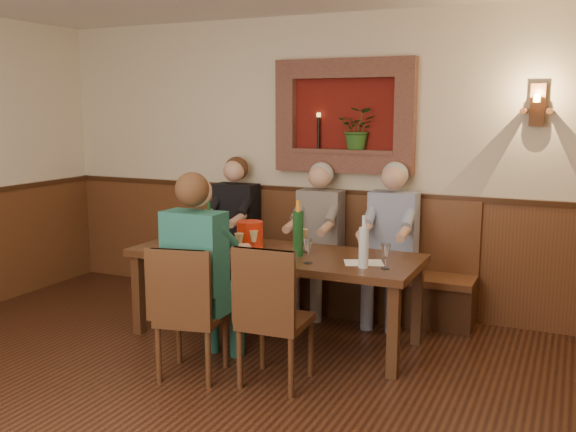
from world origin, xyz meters
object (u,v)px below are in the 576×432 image
object	(u,v)px
bench	(317,275)
wine_bottle_green_b	(209,226)
person_bench_left	(233,242)
person_bench_right	(390,257)
chair_near_left	(192,339)
dining_table	(275,261)
person_bench_mid	(317,251)
wine_bottle_green_a	(298,233)
chair_near_right	(275,344)
water_bottle	(364,246)
spittoon_bucket	(250,236)
person_chair_front	(203,288)

from	to	relation	value
bench	wine_bottle_green_b	xyz separation A→B (m)	(-0.63, -0.94, 0.59)
bench	person_bench_left	xyz separation A→B (m)	(-0.87, -0.11, 0.27)
person_bench_right	person_bench_left	bearing A→B (deg)	180.00
chair_near_left	person_bench_right	size ratio (longest dim) A/B	0.67
dining_table	person_bench_mid	xyz separation A→B (m)	(0.04, 0.84, -0.09)
wine_bottle_green_a	wine_bottle_green_b	world-z (taller)	wine_bottle_green_a
bench	person_bench_mid	xyz separation A→B (m)	(0.04, -0.11, 0.26)
bench	chair_near_right	xyz separation A→B (m)	(0.39, -1.75, -0.03)
wine_bottle_green_b	water_bottle	size ratio (longest dim) A/B	1.03
wine_bottle_green_a	bench	bearing A→B (deg)	103.35
chair_near_right	wine_bottle_green_a	world-z (taller)	wine_bottle_green_a
person_bench_left	wine_bottle_green_a	bearing A→B (deg)	-39.00
chair_near_right	wine_bottle_green_a	size ratio (longest dim) A/B	2.22
bench	spittoon_bucket	distance (m)	1.14
bench	wine_bottle_green_b	distance (m)	1.27
chair_near_right	wine_bottle_green_b	world-z (taller)	wine_bottle_green_b
chair_near_left	chair_near_right	bearing A→B (deg)	1.20
person_bench_mid	spittoon_bucket	bearing A→B (deg)	-105.72
chair_near_right	person_bench_right	xyz separation A→B (m)	(0.36, 1.65, 0.31)
chair_near_left	bench	bearing A→B (deg)	72.07
person_chair_front	wine_bottle_green_a	world-z (taller)	person_chair_front
bench	wine_bottle_green_b	size ratio (longest dim) A/B	7.41
dining_table	person_chair_front	distance (m)	0.81
spittoon_bucket	person_bench_mid	bearing A→B (deg)	74.28
chair_near_left	person_bench_mid	world-z (taller)	person_bench_mid
person_bench_mid	person_bench_right	distance (m)	0.71
wine_bottle_green_a	wine_bottle_green_b	bearing A→B (deg)	175.65
chair_near_left	person_bench_left	bearing A→B (deg)	98.73
chair_near_right	person_bench_left	distance (m)	2.10
bench	person_bench_right	distance (m)	0.81
bench	chair_near_left	xyz separation A→B (m)	(-0.21, -1.89, -0.04)
chair_near_right	spittoon_bucket	size ratio (longest dim) A/B	4.08
person_bench_right	wine_bottle_green_b	size ratio (longest dim) A/B	3.58
person_bench_right	spittoon_bucket	size ratio (longest dim) A/B	5.87
person_bench_left	water_bottle	xyz separation A→B (m)	(1.70, -1.04, 0.31)
water_bottle	wine_bottle_green_a	bearing A→B (deg)	166.23
person_bench_right	water_bottle	bearing A→B (deg)	-85.44
water_bottle	dining_table	bearing A→B (deg)	166.08
person_bench_mid	person_bench_right	world-z (taller)	person_bench_right
dining_table	chair_near_left	size ratio (longest dim) A/B	2.45
spittoon_bucket	dining_table	bearing A→B (deg)	11.33
person_bench_left	spittoon_bucket	world-z (taller)	person_bench_left
spittoon_bucket	water_bottle	xyz separation A→B (m)	(1.04, -0.17, 0.04)
person_bench_left	person_chair_front	size ratio (longest dim) A/B	0.98
chair_near_right	bench	bearing A→B (deg)	100.08
dining_table	chair_near_left	bearing A→B (deg)	-102.65
person_bench_right	wine_bottle_green_a	size ratio (longest dim) A/B	3.20
person_bench_right	wine_bottle_green_a	xyz separation A→B (m)	(-0.51, -0.90, 0.34)
spittoon_bucket	wine_bottle_green_a	size ratio (longest dim) A/B	0.55
chair_near_left	person_bench_right	world-z (taller)	person_bench_right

